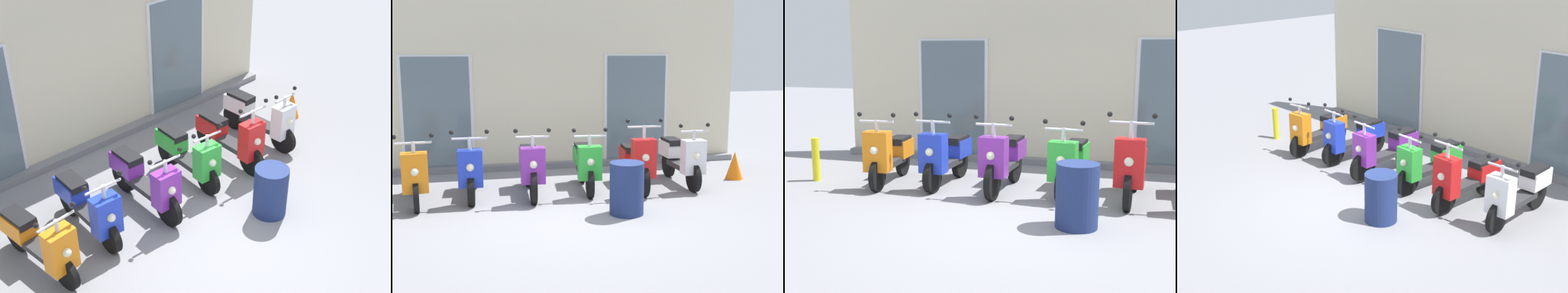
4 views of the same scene
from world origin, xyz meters
The scene contains 9 objects.
ground_plane centered at (0.00, 0.00, 0.00)m, with size 40.00×40.00×0.00m, color gray.
storefront_facade centered at (0.00, 3.43, 1.67)m, with size 8.36×0.50×3.45m.
scooter_orange centered at (-2.32, 1.15, 0.47)m, with size 0.60×1.57×1.19m.
scooter_blue centered at (-1.43, 1.33, 0.46)m, with size 0.60×1.55×1.19m.
scooter_purple centered at (-0.48, 1.23, 0.49)m, with size 0.59×1.67×1.20m.
scooter_green centered at (0.49, 1.33, 0.48)m, with size 0.58×1.54×1.16m.
scooter_red centered at (1.36, 1.21, 0.49)m, with size 0.63×1.61×1.30m.
curb_bollard centered at (-3.54, 0.96, 0.35)m, with size 0.12×0.12×0.70m, color yellow.
trash_bin centered at (0.77, -0.15, 0.39)m, with size 0.51×0.51×0.78m, color navy.
Camera 3 is at (1.44, -6.27, 2.08)m, focal length 48.73 mm.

